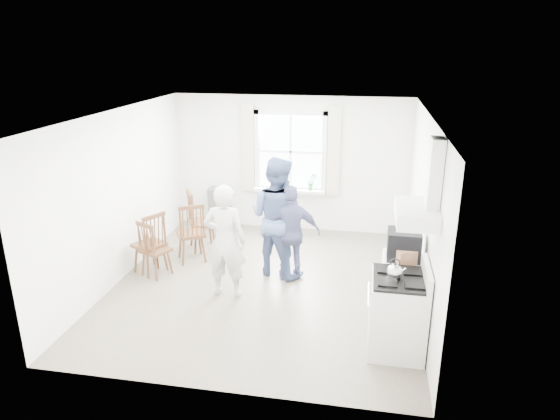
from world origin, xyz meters
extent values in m
cube|color=#756A5A|center=(0.00, 0.00, -0.01)|extent=(4.62, 5.12, 0.02)
cube|color=white|center=(0.00, 2.52, 1.30)|extent=(4.62, 0.04, 2.64)
cube|color=white|center=(0.00, -2.52, 1.30)|extent=(4.62, 0.04, 2.64)
cube|color=white|center=(-2.27, 0.00, 1.30)|extent=(0.04, 5.12, 2.64)
cube|color=white|center=(2.27, 0.00, 1.30)|extent=(0.04, 5.12, 2.64)
cube|color=white|center=(0.00, 0.00, 2.61)|extent=(4.62, 5.12, 0.02)
cube|color=white|center=(0.00, 2.48, 1.55)|extent=(1.20, 0.02, 1.40)
cube|color=white|center=(0.00, 2.46, 2.29)|extent=(1.38, 0.09, 0.09)
cube|color=white|center=(0.00, 2.46, 0.81)|extent=(1.38, 0.09, 0.09)
cube|color=white|center=(-0.65, 2.46, 1.55)|extent=(0.09, 0.09, 1.58)
cube|color=white|center=(0.65, 2.46, 1.55)|extent=(0.09, 0.09, 1.58)
cube|color=white|center=(0.00, 2.38, 0.82)|extent=(1.38, 0.24, 0.06)
cube|color=beige|center=(-0.82, 2.44, 1.60)|extent=(0.24, 0.05, 1.70)
cube|color=beige|center=(0.82, 2.44, 1.60)|extent=(0.24, 0.05, 1.70)
cube|color=white|center=(2.02, -1.35, 1.74)|extent=(0.45, 0.76, 0.18)
cube|color=white|center=(2.17, -1.35, 2.21)|extent=(0.14, 0.30, 0.76)
cube|color=slate|center=(-1.40, 2.33, 0.40)|extent=(0.40, 0.30, 0.80)
cube|color=silver|center=(1.91, -1.35, 0.46)|extent=(0.65, 0.76, 0.92)
cube|color=black|center=(1.91, -1.35, 0.94)|extent=(0.61, 0.72, 0.03)
cube|color=silver|center=(2.20, -1.35, 1.02)|extent=(0.06, 0.76, 0.20)
cylinder|color=silver|center=(1.56, -1.35, 0.70)|extent=(0.02, 0.61, 0.02)
sphere|color=silver|center=(1.83, -1.40, 1.04)|extent=(0.18, 0.18, 0.18)
cylinder|color=silver|center=(1.83, -1.40, 0.99)|extent=(0.16, 0.16, 0.04)
torus|color=black|center=(1.83, -1.40, 1.15)|extent=(0.12, 0.03, 0.11)
cube|color=white|center=(1.98, -0.65, 0.45)|extent=(0.50, 0.55, 0.90)
cube|color=black|center=(1.97, -0.67, 1.00)|extent=(0.42, 0.38, 0.20)
cube|color=black|center=(1.97, -0.67, 1.18)|extent=(0.42, 0.38, 0.17)
cube|color=#9F6D4C|center=(2.01, -0.81, 0.99)|extent=(0.34, 0.30, 0.18)
cube|color=#4B2B18|center=(-1.40, 0.68, 0.47)|extent=(0.60, 0.59, 0.05)
cube|color=#4B2B18|center=(-1.30, 0.51, 0.76)|extent=(0.40, 0.27, 0.57)
cylinder|color=#4B2B18|center=(-1.40, 0.68, 0.23)|extent=(0.04, 0.04, 0.45)
cube|color=#4B2B18|center=(-1.75, 0.03, 0.42)|extent=(0.52, 0.51, 0.05)
cube|color=#4B2B18|center=(-1.83, -0.12, 0.68)|extent=(0.36, 0.22, 0.51)
cylinder|color=#4B2B18|center=(-1.75, 0.03, 0.20)|extent=(0.03, 0.03, 0.40)
cube|color=#4B2B18|center=(-1.90, 0.12, 0.47)|extent=(0.58, 0.58, 0.05)
cube|color=#4B2B18|center=(-1.74, 0.03, 0.75)|extent=(0.26, 0.39, 0.56)
cylinder|color=#4B2B18|center=(-1.90, 0.12, 0.22)|extent=(0.04, 0.04, 0.45)
imported|color=silver|center=(-0.48, -0.40, 0.85)|extent=(0.63, 0.63, 1.69)
imported|color=#4B5F8B|center=(0.11, 0.45, 0.95)|extent=(1.20, 1.20, 1.90)
imported|color=navy|center=(0.37, 0.30, 0.76)|extent=(1.05, 1.05, 1.51)
imported|color=#316E3B|center=(0.43, 2.36, 1.02)|extent=(0.25, 0.25, 0.34)
cube|color=#4B2B18|center=(-1.37, 1.18, 0.49)|extent=(0.61, 0.62, 0.05)
cube|color=#4B2B18|center=(-1.54, 1.08, 0.79)|extent=(0.28, 0.41, 0.59)
cylinder|color=#4B2B18|center=(-1.37, 1.18, 0.24)|extent=(0.04, 0.04, 0.47)
camera|label=1|loc=(1.46, -6.73, 3.55)|focal=32.00mm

